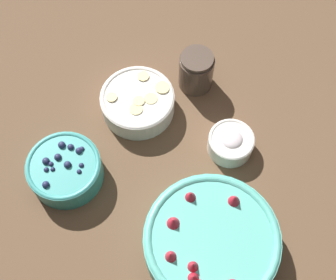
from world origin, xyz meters
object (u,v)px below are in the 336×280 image
(bowl_strawberries, at_px, (211,242))
(bowl_bananas, at_px, (138,101))
(bowl_blueberries, at_px, (65,169))
(bowl_cream, at_px, (231,142))
(jar_chocolate, at_px, (196,72))

(bowl_strawberries, relative_size, bowl_bananas, 1.57)
(bowl_blueberries, relative_size, bowl_cream, 1.56)
(bowl_cream, xyz_separation_m, jar_chocolate, (0.05, 0.18, 0.02))
(bowl_strawberries, relative_size, bowl_cream, 2.64)
(bowl_strawberries, distance_m, bowl_bananas, 0.36)
(bowl_strawberries, height_order, bowl_blueberries, bowl_strawberries)
(bowl_blueberries, height_order, bowl_cream, bowl_blueberries)
(bowl_strawberries, distance_m, bowl_cream, 0.23)
(bowl_blueberries, relative_size, bowl_bananas, 0.93)
(bowl_strawberries, bearing_deg, jar_chocolate, 55.60)
(bowl_strawberries, xyz_separation_m, jar_chocolate, (0.23, 0.33, 0.00))
(bowl_blueberries, height_order, jar_chocolate, jar_chocolate)
(bowl_blueberries, bearing_deg, bowl_bananas, 11.79)
(bowl_bananas, bearing_deg, bowl_strawberries, -101.95)
(bowl_bananas, relative_size, jar_chocolate, 1.70)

